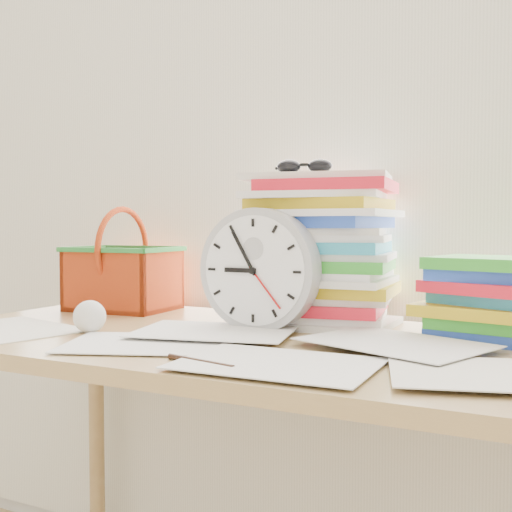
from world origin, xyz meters
The scene contains 10 objects.
curtain centered at (0.00, 1.98, 1.30)m, with size 2.40×0.01×2.50m, color white.
desk centered at (0.00, 1.60, 0.68)m, with size 1.40×0.70×0.75m.
paper_stack centered at (0.08, 1.81, 0.92)m, with size 0.34×0.28×0.34m, color white, non-canonical shape.
clock centered at (0.00, 1.67, 0.88)m, with size 0.26×0.26×0.05m, color #ADAEAF.
sunglasses centered at (0.06, 1.77, 1.10)m, with size 0.14×0.12×0.03m, color black, non-canonical shape.
book_stack centered at (0.45, 1.77, 0.83)m, with size 0.27×0.21×0.16m, color white, non-canonical shape.
basket centered at (-0.48, 1.81, 0.88)m, with size 0.27×0.21×0.27m, color #C74113, non-canonical shape.
crumpled_ball centered at (-0.31, 1.49, 0.78)m, with size 0.07×0.07×0.07m, color white.
pen centered at (0.06, 1.33, 0.75)m, with size 0.01×0.01×0.14m, color black.
scattered_papers centered at (0.00, 1.60, 0.76)m, with size 1.26×0.42×0.02m, color white, non-canonical shape.
Camera 1 is at (0.60, 0.47, 0.97)m, focal length 45.00 mm.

